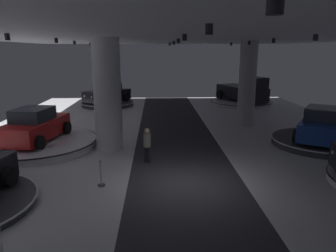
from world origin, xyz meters
The scene contains 14 objects.
ground centered at (0.00, 0.00, -0.02)m, with size 24.00×44.00×0.06m.
ceiling_with_spotlights centered at (0.00, 0.00, 5.55)m, with size 24.00×44.00×0.39m.
column_right centered at (4.86, 9.35, 2.75)m, with size 1.13×1.13×5.50m.
column_left centered at (-3.50, 4.45, 2.75)m, with size 1.35×1.35×5.50m.
display_platform_mid_right centered at (7.54, 4.61, 0.19)m, with size 4.96×4.96×0.35m.
display_car_mid_right centered at (7.52, 4.59, 1.12)m, with size 3.84×4.49×1.71m.
display_platform_deep_left centered at (-5.51, 17.33, 0.19)m, with size 4.73×4.73×0.33m.
display_car_deep_left centered at (-5.49, 17.36, 1.10)m, with size 4.13×4.34×1.71m.
display_platform_mid_left centered at (-7.29, 4.86, 0.20)m, with size 6.10×6.10×0.37m.
display_car_mid_left centered at (-7.30, 4.83, 1.13)m, with size 2.79×4.45×1.71m.
display_platform_deep_right centered at (6.86, 17.83, 0.16)m, with size 5.68×5.68×0.28m.
pickup_truck_deep_right centered at (6.98, 17.54, 1.22)m, with size 4.14×5.70×2.30m.
visitor_walking_near centered at (-1.53, 2.30, 0.91)m, with size 0.32×0.32×1.59m.
stanchion_a centered at (-3.17, -0.09, 0.37)m, with size 0.28×0.28×1.01m.
Camera 1 is at (-1.12, -10.95, 4.90)m, focal length 33.46 mm.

